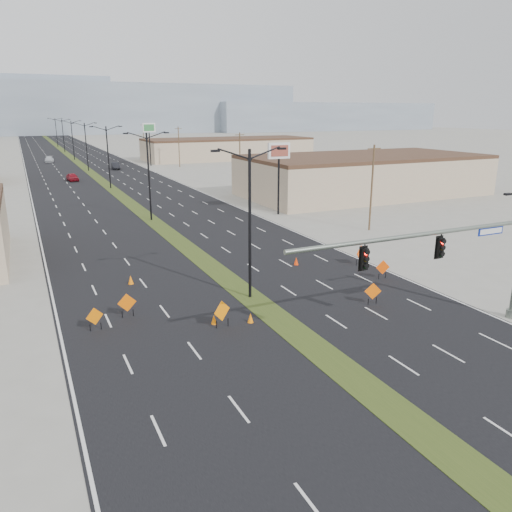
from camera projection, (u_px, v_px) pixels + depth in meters
name	position (u px, v px, depth m)	size (l,w,h in m)	color
ground	(354.00, 379.00, 23.78)	(600.00, 600.00, 0.00)	gray
road_surface	(86.00, 169.00, 110.74)	(25.00, 400.00, 0.02)	black
median_strip	(86.00, 169.00, 110.74)	(2.00, 400.00, 0.04)	#2F3F16
building_se_near	(363.00, 176.00, 76.01)	(36.00, 18.00, 5.50)	tan
building_se_far	(228.00, 149.00, 134.23)	(44.00, 16.00, 5.00)	tan
mesa_center	(111.00, 109.00, 297.06)	(220.00, 50.00, 28.00)	gray
mesa_east	(320.00, 117.00, 346.84)	(160.00, 50.00, 18.00)	gray
signal_mast	(464.00, 251.00, 27.67)	(16.30, 0.60, 8.00)	slate
streetlight_0	(250.00, 220.00, 32.70)	(5.15, 0.24, 10.02)	black
streetlight_1	(149.00, 174.00, 57.05)	(5.15, 0.24, 10.02)	black
streetlight_2	(108.00, 155.00, 81.40)	(5.15, 0.24, 10.02)	black
streetlight_3	(86.00, 145.00, 105.75)	(5.15, 0.24, 10.02)	black
streetlight_4	(73.00, 139.00, 130.10)	(5.15, 0.24, 10.02)	black
streetlight_5	(63.00, 135.00, 154.45)	(5.15, 0.24, 10.02)	black
streetlight_6	(56.00, 131.00, 178.80)	(5.15, 0.24, 10.02)	black
utility_pole_0	(372.00, 187.00, 52.37)	(1.60, 0.20, 9.00)	#4C3823
utility_pole_1	(240.00, 159.00, 82.81)	(1.60, 0.20, 9.00)	#4C3823
utility_pole_2	(179.00, 146.00, 113.24)	(1.60, 0.20, 9.00)	#4C3823
utility_pole_3	(144.00, 139.00, 143.68)	(1.60, 0.20, 9.00)	#4C3823
car_left	(72.00, 177.00, 91.40)	(1.66, 4.12, 1.40)	maroon
car_mid	(115.00, 166.00, 110.07)	(1.56, 4.47, 1.47)	black
car_far	(49.00, 159.00, 125.22)	(1.97, 4.85, 1.41)	silver
construction_sign_0	(95.00, 317.00, 28.82)	(1.02, 0.38, 1.41)	orange
construction_sign_1	(127.00, 303.00, 30.66)	(1.16, 0.05, 1.55)	#E35D04
construction_sign_2	(222.00, 312.00, 29.16)	(1.17, 0.55, 1.69)	orange
construction_sign_3	(373.00, 292.00, 32.70)	(1.06, 0.46, 1.50)	#FF6105
construction_sign_4	(383.00, 268.00, 37.76)	(1.09, 0.29, 1.48)	#E64604
construction_sign_5	(361.00, 253.00, 41.12)	(1.18, 0.58, 1.71)	#FF4805
cone_0	(214.00, 320.00, 29.81)	(0.36, 0.36, 0.59)	#D66404
cone_1	(250.00, 318.00, 30.02)	(0.36, 0.36, 0.61)	orange
cone_2	(296.00, 261.00, 41.35)	(0.39, 0.39, 0.65)	#FF3705
cone_3	(131.00, 280.00, 36.73)	(0.40, 0.40, 0.67)	orange
pole_sign_east_near	(279.00, 157.00, 59.99)	(2.84, 0.46, 8.70)	black
pole_sign_east_far	(149.00, 131.00, 115.02)	(3.19, 1.00, 9.77)	black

